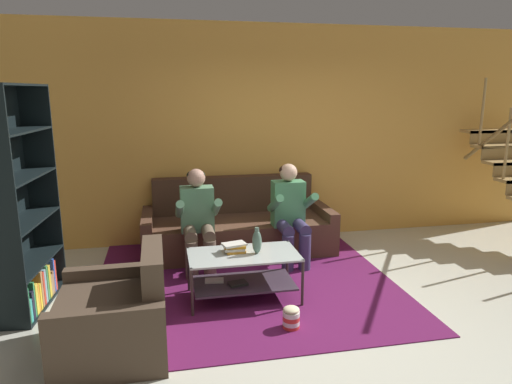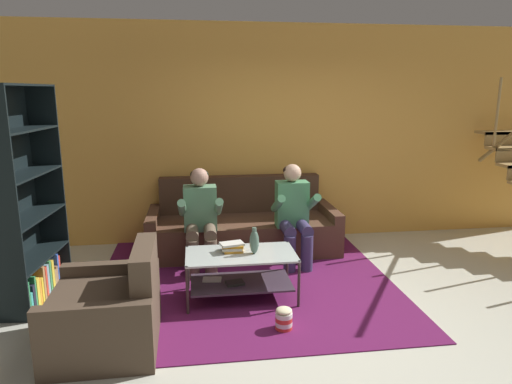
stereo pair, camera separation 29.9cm
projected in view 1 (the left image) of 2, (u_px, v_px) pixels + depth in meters
name	position (u px, v px, depth m)	size (l,w,h in m)	color
ground	(329.00, 316.00, 4.21)	(16.80, 16.80, 0.00)	beige
back_partition	(269.00, 134.00, 6.25)	(8.40, 0.12, 2.90)	gold
couch	(238.00, 228.00, 5.91)	(2.39, 0.95, 0.92)	#503324
person_seated_left	(198.00, 216.00, 5.19)	(0.50, 0.58, 1.17)	brown
person_seated_right	(290.00, 210.00, 5.40)	(0.50, 0.58, 1.19)	#3C335A
coffee_table	(243.00, 269.00, 4.50)	(1.08, 0.58, 0.47)	#B3BDB9
area_rug	(242.00, 275.00, 5.15)	(3.15, 3.38, 0.01)	#5C1748
vase	(257.00, 241.00, 4.44)	(0.09, 0.09, 0.26)	#4F6D5C
book_stack	(235.00, 247.00, 4.50)	(0.25, 0.20, 0.09)	orange
bookshelf	(20.00, 229.00, 4.25)	(0.42, 1.08, 2.10)	black
armchair	(117.00, 317.00, 3.60)	(0.84, 0.95, 0.84)	#4C3B2D
popcorn_tub	(291.00, 318.00, 3.97)	(0.15, 0.15, 0.21)	red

